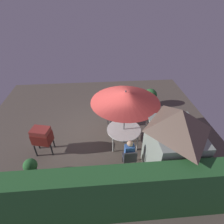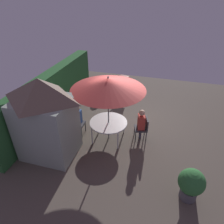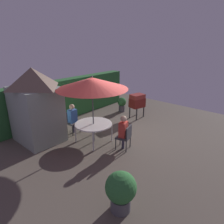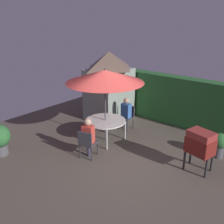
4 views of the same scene
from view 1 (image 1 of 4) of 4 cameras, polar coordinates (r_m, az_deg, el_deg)
ground_plane at (r=8.28m, az=-4.42°, el=-7.28°), size 11.00×11.00×0.00m
hedge_backdrop at (r=5.31m, az=-4.11°, el=-25.35°), size 7.36×0.55×1.93m
garden_shed at (r=6.09m, az=18.73°, el=-10.10°), size 1.50×1.85×2.81m
patio_table at (r=7.46m, az=3.77°, el=-5.73°), size 1.40×1.40×0.75m
patio_umbrella at (r=6.53m, az=4.30°, el=4.82°), size 2.56×2.56×2.55m
bbq_grill at (r=7.46m, az=-21.43°, el=-7.15°), size 0.80×0.65×1.20m
chair_near_shed at (r=8.50m, az=0.18°, el=-1.30°), size 0.57×0.57×0.90m
chair_far_side at (r=6.68m, az=5.59°, el=-14.25°), size 0.47×0.48×0.90m
potted_plant_by_shed at (r=7.06m, az=-24.35°, el=-15.68°), size 0.47×0.47×0.79m
potted_plant_by_grill at (r=10.21m, az=12.06°, el=4.90°), size 0.71×0.71×0.99m
person_in_red at (r=8.28m, az=0.39°, el=-0.17°), size 0.39×0.32×1.26m
person_in_blue at (r=6.54m, az=5.58°, el=-12.19°), size 0.35×0.25×1.26m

